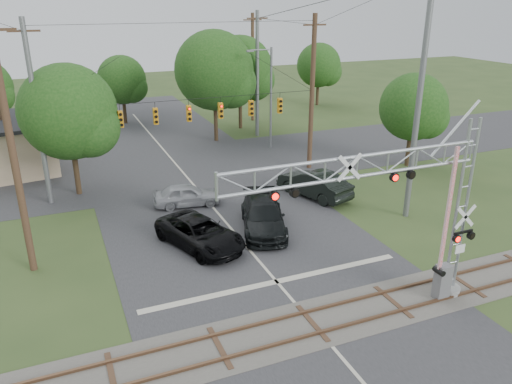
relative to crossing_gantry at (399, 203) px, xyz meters
name	(u,v)px	position (x,y,z in m)	size (l,w,h in m)	color
ground	(338,354)	(-3.43, -1.63, -4.94)	(160.00, 160.00, 0.00)	#304520
road_main	(242,242)	(-3.43, 8.37, -4.93)	(14.00, 90.00, 0.02)	#2D2D30
road_cross	(179,167)	(-3.43, 22.37, -4.92)	(90.00, 12.00, 0.02)	#2D2D30
railroad_track	(312,323)	(-3.43, 0.37, -4.90)	(90.00, 3.20, 0.17)	#47443E
crossing_gantry	(399,203)	(0.00, 0.00, 0.00)	(11.41, 1.03, 8.03)	gray
traffic_signal_span	(201,105)	(-2.55, 18.37, 0.69)	(19.34, 0.36, 11.50)	slate
pickup_black	(200,233)	(-5.68, 8.76, -4.16)	(2.57, 5.58, 1.55)	black
car_dark	(263,216)	(-1.75, 9.37, -4.10)	(2.34, 5.76, 1.67)	black
sedan_silver	(187,195)	(-4.83, 14.58, -4.21)	(1.71, 4.26, 1.45)	#93959A
suv_dark	(314,184)	(3.48, 12.89, -4.04)	(1.89, 5.43, 1.79)	black
streetlight	(269,93)	(5.40, 24.72, -0.08)	(2.32, 0.24, 8.69)	slate
utility_poles	(204,89)	(-1.50, 21.02, 1.31)	(25.99, 27.89, 14.37)	#452C20
treeline	(158,83)	(-2.96, 30.36, 0.47)	(49.56, 29.56, 10.02)	#382919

